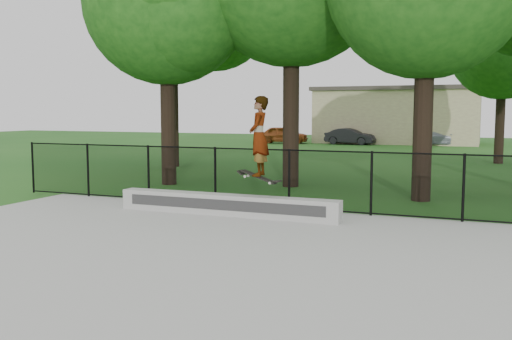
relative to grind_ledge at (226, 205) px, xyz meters
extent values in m
plane|color=#1B5517|center=(1.14, -4.70, -0.30)|extent=(100.00, 100.00, 0.00)
cube|color=#ABABA6|center=(1.14, -4.70, -0.27)|extent=(14.00, 12.00, 0.06)
cube|color=#A3A49F|center=(0.00, 0.00, 0.00)|extent=(5.43, 0.40, 0.48)
imported|color=#9F4B1D|center=(-8.92, 29.50, 0.35)|extent=(4.03, 2.18, 1.31)
imported|color=black|center=(-3.76, 29.76, 0.30)|extent=(3.38, 1.52, 1.20)
imported|color=gray|center=(2.75, 30.98, 0.29)|extent=(3.97, 2.22, 1.19)
cube|color=black|center=(0.83, -0.02, 0.69)|extent=(0.81, 0.23, 0.30)
imported|color=#C2C9FF|center=(0.83, -0.02, 1.61)|extent=(0.54, 0.72, 1.79)
cylinder|color=black|center=(-6.86, 1.20, 0.51)|extent=(0.06, 0.06, 1.50)
cylinder|color=black|center=(-4.86, 1.20, 0.51)|extent=(0.06, 0.06, 1.50)
cylinder|color=black|center=(-2.86, 1.20, 0.51)|extent=(0.06, 0.06, 1.50)
cylinder|color=black|center=(-0.86, 1.20, 0.51)|extent=(0.06, 0.06, 1.50)
cylinder|color=black|center=(1.14, 1.20, 0.51)|extent=(0.06, 0.06, 1.50)
cylinder|color=black|center=(3.14, 1.20, 0.51)|extent=(0.06, 0.06, 1.50)
cylinder|color=black|center=(5.14, 1.20, 0.51)|extent=(0.06, 0.06, 1.50)
cylinder|color=black|center=(1.14, 1.20, 1.23)|extent=(16.00, 0.04, 0.04)
cylinder|color=black|center=(1.14, 1.20, -0.19)|extent=(16.00, 0.04, 0.04)
cube|color=black|center=(1.14, 1.20, 0.51)|extent=(16.00, 0.01, 1.50)
cylinder|color=black|center=(6.14, 17.30, 1.75)|extent=(0.44, 0.44, 4.11)
sphere|color=#174813|center=(6.14, 17.30, 5.16)|extent=(4.93, 4.93, 4.93)
cylinder|color=black|center=(-4.36, 4.80, 1.98)|extent=(0.44, 0.44, 4.56)
sphere|color=#174813|center=(-4.36, 4.80, 5.76)|extent=(5.47, 5.47, 5.47)
cylinder|color=black|center=(-0.36, 5.80, 2.35)|extent=(0.44, 0.44, 5.30)
cylinder|color=black|center=(3.94, 4.30, 1.97)|extent=(0.44, 0.44, 4.55)
cylinder|color=black|center=(-7.36, 10.30, 2.26)|extent=(0.44, 0.44, 5.13)
sphere|color=#174813|center=(-7.36, 10.30, 6.53)|extent=(6.16, 6.16, 6.16)
cube|color=beige|center=(-0.86, 33.30, 1.70)|extent=(12.00, 6.00, 4.00)
cube|color=#3F3833|center=(-0.86, 33.30, 3.85)|extent=(12.40, 6.40, 0.30)
camera|label=1|loc=(5.54, -11.88, 2.17)|focal=40.00mm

